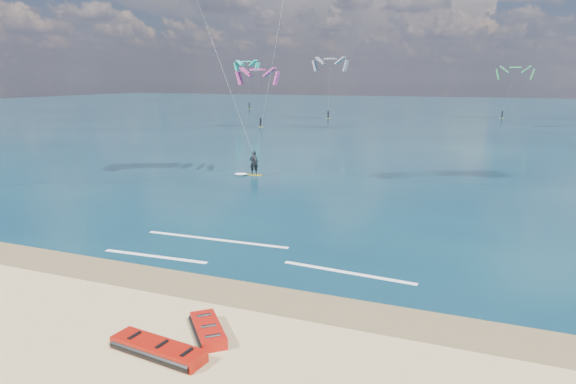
% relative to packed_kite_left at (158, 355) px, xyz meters
% --- Properties ---
extents(ground, '(320.00, 320.00, 0.00)m').
position_rel_packed_kite_left_xyz_m(ground, '(-2.53, 41.72, 0.00)').
color(ground, tan).
rests_on(ground, ground).
extents(wet_sand_strip, '(320.00, 2.40, 0.01)m').
position_rel_packed_kite_left_xyz_m(wet_sand_strip, '(-2.53, 4.72, 0.00)').
color(wet_sand_strip, brown).
rests_on(wet_sand_strip, ground).
extents(sea, '(320.00, 200.00, 0.04)m').
position_rel_packed_kite_left_xyz_m(sea, '(-2.53, 105.72, 0.02)').
color(sea, '#0A273A').
rests_on(sea, ground).
extents(packed_kite_left, '(3.31, 1.51, 0.41)m').
position_rel_packed_kite_left_xyz_m(packed_kite_left, '(0.00, 0.00, 0.00)').
color(packed_kite_left, '#A91309').
rests_on(packed_kite_left, ground).
extents(packed_kite_mid, '(2.39, 2.50, 0.40)m').
position_rel_packed_kite_left_xyz_m(packed_kite_mid, '(0.73, 1.52, 0.00)').
color(packed_kite_mid, '#B7150C').
rests_on(packed_kite_mid, ground).
extents(kitesurfer_main, '(10.44, 10.26, 18.43)m').
position_rel_packed_kite_left_xyz_m(kitesurfer_main, '(-8.04, 21.96, 9.45)').
color(kitesurfer_main, yellow).
rests_on(kitesurfer_main, sea).
extents(shoreline_foam, '(13.73, 3.61, 0.01)m').
position_rel_packed_kite_left_xyz_m(shoreline_foam, '(-1.91, 8.39, 0.04)').
color(shoreline_foam, white).
rests_on(shoreline_foam, ground).
extents(distant_kites, '(78.29, 45.22, 11.40)m').
position_rel_packed_kite_left_xyz_m(distant_kites, '(-12.55, 83.18, 5.10)').
color(distant_kites, red).
rests_on(distant_kites, ground).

